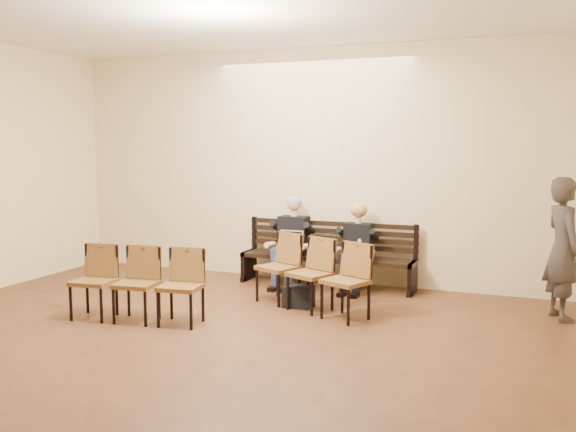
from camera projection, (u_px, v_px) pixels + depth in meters
name	position (u px, v px, depth m)	size (l,w,h in m)	color
ground	(106.00, 401.00, 5.26)	(10.00, 10.00, 0.00)	brown
room_walls	(153.00, 94.00, 5.69)	(8.02, 10.01, 3.51)	beige
bench	(327.00, 271.00, 9.39)	(2.60, 0.90, 0.45)	black
seated_man	(291.00, 242.00, 9.42)	(0.53, 0.74, 1.28)	black
seated_woman	(356.00, 252.00, 9.06)	(0.48, 0.67, 1.12)	black
laptop	(287.00, 249.00, 9.20)	(0.35, 0.28, 0.26)	silver
water_bottle	(359.00, 256.00, 8.74)	(0.07, 0.07, 0.23)	silver
bag	(299.00, 297.00, 8.22)	(0.37, 0.26, 0.27)	black
passerby	(564.00, 238.00, 7.58)	(0.72, 0.47, 1.96)	#37312D
chair_row_front	(310.00, 274.00, 8.03)	(1.64, 0.50, 0.92)	brown
chair_row_back	(136.00, 284.00, 7.54)	(1.59, 0.48, 0.88)	brown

